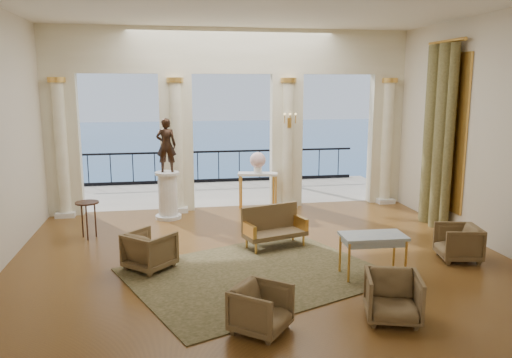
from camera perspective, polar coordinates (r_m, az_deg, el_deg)
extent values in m
plane|color=#452B12|center=(9.35, 0.49, -8.87)|extent=(9.00, 9.00, 0.00)
plane|color=beige|center=(5.02, 8.97, 0.41)|extent=(9.00, 0.00, 9.00)
plane|color=beige|center=(10.65, 25.16, 4.93)|extent=(0.00, 8.00, 8.00)
plane|color=white|center=(8.92, 0.54, 19.52)|extent=(9.00, 9.00, 0.00)
cube|color=beige|center=(12.64, -2.80, 14.40)|extent=(9.00, 0.30, 1.10)
cube|color=beige|center=(12.83, -21.21, 3.57)|extent=(0.80, 0.30, 3.40)
cylinder|color=beige|center=(12.67, -21.33, 3.02)|extent=(0.28, 0.28, 3.20)
cylinder|color=#EAB04D|center=(12.58, -21.85, 10.49)|extent=(0.40, 0.40, 0.12)
cube|color=silver|center=(12.95, -20.87, -3.74)|extent=(0.45, 0.45, 0.12)
cube|color=beige|center=(12.59, -9.05, 4.04)|extent=(0.80, 0.30, 3.40)
cylinder|color=beige|center=(12.43, -9.02, 3.49)|extent=(0.28, 0.28, 3.20)
cylinder|color=#EAB04D|center=(12.33, -9.25, 11.11)|extent=(0.40, 0.40, 0.12)
cube|color=silver|center=(12.71, -8.82, -3.42)|extent=(0.45, 0.45, 0.12)
cube|color=beige|center=(12.95, 3.46, 4.33)|extent=(0.80, 0.30, 3.40)
cylinder|color=beige|center=(12.79, 3.65, 3.80)|extent=(0.28, 0.28, 3.20)
cylinder|color=#EAB04D|center=(12.70, 3.74, 11.21)|extent=(0.40, 0.40, 0.12)
cube|color=silver|center=(13.06, 3.57, -2.92)|extent=(0.45, 0.45, 0.12)
cube|color=beige|center=(13.83, 14.43, 4.42)|extent=(0.80, 0.30, 3.40)
cylinder|color=beige|center=(13.68, 14.72, 3.92)|extent=(0.28, 0.28, 3.20)
cylinder|color=#EAB04D|center=(13.60, 15.06, 10.84)|extent=(0.40, 0.40, 0.12)
cube|color=silver|center=(13.94, 14.42, -2.37)|extent=(0.45, 0.45, 0.12)
cube|color=#A49787|center=(14.90, -3.62, -1.65)|extent=(10.00, 3.60, 0.10)
cube|color=black|center=(16.28, -4.31, 3.15)|extent=(9.00, 0.06, 0.06)
cube|color=black|center=(16.43, -4.27, -0.13)|extent=(9.00, 0.06, 0.10)
cylinder|color=black|center=(16.36, -4.29, 1.42)|extent=(0.03, 0.03, 1.00)
cylinder|color=black|center=(16.46, -18.63, 0.94)|extent=(0.03, 0.03, 1.00)
cylinder|color=black|center=(17.25, 9.39, 1.79)|extent=(0.03, 0.03, 1.00)
cylinder|color=#4C3823|center=(15.72, 3.26, 6.92)|extent=(0.20, 0.20, 4.20)
plane|color=#2E588C|center=(69.28, -8.71, 3.02)|extent=(160.00, 160.00, 0.00)
cylinder|color=brown|center=(11.43, 21.22, 4.29)|extent=(0.26, 0.26, 4.00)
cylinder|color=brown|center=(11.80, 19.93, 4.55)|extent=(0.32, 0.32, 4.00)
cylinder|color=brown|center=(12.21, 19.04, 4.80)|extent=(0.26, 0.26, 4.00)
cylinder|color=#EAB04D|center=(11.82, 20.97, 14.47)|extent=(0.08, 1.40, 0.08)
cube|color=#EAB04D|center=(11.89, 20.84, 5.02)|extent=(0.04, 1.60, 3.40)
cube|color=#EAB04D|center=(12.60, 3.83, 6.43)|extent=(0.10, 0.04, 0.25)
cylinder|color=#EAB04D|center=(12.48, 3.30, 6.86)|extent=(0.02, 0.02, 0.22)
cylinder|color=#EAB04D|center=(12.51, 3.92, 6.86)|extent=(0.02, 0.02, 0.22)
cylinder|color=#EAB04D|center=(12.55, 4.55, 6.87)|extent=(0.02, 0.02, 0.22)
cube|color=#303317|center=(8.52, -0.03, -10.80)|extent=(4.84, 4.36, 0.02)
imported|color=#493821|center=(6.59, 0.58, -14.40)|extent=(0.89, 0.90, 0.68)
imported|color=#493821|center=(7.11, 15.39, -12.65)|extent=(0.87, 0.84, 0.73)
imported|color=#493821|center=(9.80, 22.11, -6.58)|extent=(0.77, 0.81, 0.71)
imported|color=#493821|center=(8.85, -12.04, -7.77)|extent=(0.98, 0.97, 0.73)
cube|color=#493821|center=(9.78, 2.22, -6.32)|extent=(1.32, 0.83, 0.09)
cube|color=#493821|center=(9.90, 1.56, -4.36)|extent=(1.19, 0.43, 0.50)
cube|color=#EAB04D|center=(9.48, -0.80, -5.84)|extent=(0.22, 0.50, 0.24)
cube|color=#EAB04D|center=(10.02, 5.09, -4.97)|extent=(0.22, 0.50, 0.24)
cylinder|color=#EAB04D|center=(9.42, 0.00, -7.99)|extent=(0.05, 0.05, 0.23)
cylinder|color=#EAB04D|center=(9.92, 5.45, -7.06)|extent=(0.05, 0.05, 0.23)
cylinder|color=#EAB04D|center=(9.76, -1.08, -7.32)|extent=(0.05, 0.05, 0.23)
cylinder|color=#EAB04D|center=(10.25, 4.25, -6.47)|extent=(0.05, 0.05, 0.23)
cube|color=#A6BACD|center=(8.45, 13.25, -6.36)|extent=(1.07, 0.62, 0.05)
cylinder|color=#EAB04D|center=(8.20, 10.57, -9.44)|extent=(0.04, 0.04, 0.67)
cylinder|color=#EAB04D|center=(8.53, 16.74, -8.91)|extent=(0.04, 0.04, 0.67)
cylinder|color=#EAB04D|center=(8.63, 9.59, -8.38)|extent=(0.04, 0.04, 0.67)
cylinder|color=#EAB04D|center=(8.95, 15.49, -7.93)|extent=(0.04, 0.04, 0.67)
cylinder|color=silver|center=(12.11, -9.96, -4.25)|extent=(0.61, 0.61, 0.08)
cylinder|color=silver|center=(11.99, -10.04, -1.84)|extent=(0.45, 0.45, 0.98)
cylinder|color=silver|center=(11.89, -10.13, 0.66)|extent=(0.57, 0.57, 0.06)
imported|color=black|center=(11.79, -10.23, 3.82)|extent=(0.49, 0.35, 1.26)
cube|color=silver|center=(12.61, 0.20, 0.58)|extent=(1.06, 0.60, 0.06)
cylinder|color=#EAB04D|center=(12.59, -1.83, -1.63)|extent=(0.05, 0.05, 0.89)
cylinder|color=#EAB04D|center=(12.55, 2.19, -1.67)|extent=(0.05, 0.05, 0.89)
cylinder|color=#EAB04D|center=(12.86, -1.73, -1.36)|extent=(0.05, 0.05, 0.89)
cylinder|color=#EAB04D|center=(12.82, 2.20, -1.41)|extent=(0.05, 0.05, 0.89)
cylinder|color=white|center=(12.58, 0.21, 1.26)|extent=(0.20, 0.20, 0.25)
sphere|color=#E6A2AC|center=(12.55, 0.21, 2.18)|extent=(0.40, 0.40, 0.40)
cylinder|color=black|center=(10.81, -18.75, -2.57)|extent=(0.48, 0.48, 0.03)
cylinder|color=black|center=(10.95, -17.88, -4.44)|extent=(0.03, 0.03, 0.74)
cylinder|color=black|center=(10.99, -19.24, -4.46)|extent=(0.03, 0.03, 0.74)
cylinder|color=black|center=(10.75, -18.76, -4.77)|extent=(0.03, 0.03, 0.74)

